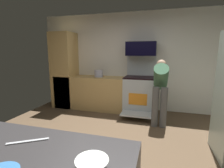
{
  "coord_description": "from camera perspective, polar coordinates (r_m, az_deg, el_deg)",
  "views": [
    {
      "loc": [
        0.71,
        -2.25,
        1.55
      ],
      "look_at": [
        -0.01,
        0.3,
        1.05
      ],
      "focal_mm": 26.72,
      "sensor_mm": 36.0,
      "label": 1
    }
  ],
  "objects": [
    {
      "name": "ground_plane",
      "position": [
        2.83,
        -1.61,
        -22.8
      ],
      "size": [
        5.2,
        4.8,
        0.02
      ],
      "primitive_type": "cube",
      "color": "brown"
    },
    {
      "name": "wall_back",
      "position": [
        4.65,
        7.03,
        7.49
      ],
      "size": [
        5.2,
        0.12,
        2.6
      ],
      "primitive_type": "cube",
      "color": "silver",
      "rests_on": "ground"
    },
    {
      "name": "lower_cabinet_run",
      "position": [
        4.66,
        -4.93,
        -3.05
      ],
      "size": [
        2.4,
        0.6,
        0.9
      ],
      "primitive_type": "cube",
      "color": "tan",
      "rests_on": "ground"
    },
    {
      "name": "cabinet_column",
      "position": [
        5.0,
        -15.86,
        4.5
      ],
      "size": [
        0.6,
        0.6,
        2.1
      ],
      "primitive_type": "cube",
      "color": "tan",
      "rests_on": "ground"
    },
    {
      "name": "oven_range",
      "position": [
        4.37,
        9.35,
        -3.34
      ],
      "size": [
        0.76,
        1.01,
        1.48
      ],
      "color": "silver",
      "rests_on": "ground"
    },
    {
      "name": "microwave",
      "position": [
        4.34,
        9.96,
        11.78
      ],
      "size": [
        0.74,
        0.38,
        0.34
      ],
      "primitive_type": "cube",
      "color": "black",
      "rests_on": "oven_range"
    },
    {
      "name": "person_cook",
      "position": [
        3.7,
        16.21,
        -0.84
      ],
      "size": [
        0.31,
        0.65,
        1.4
      ],
      "color": "#575757",
      "rests_on": "ground"
    },
    {
      "name": "mixing_bowl_large",
      "position": [
        1.05,
        -6.88,
        -25.62
      ],
      "size": [
        0.19,
        0.19,
        0.06
      ],
      "primitive_type": "cone",
      "rotation": [
        3.14,
        0.0,
        0.0
      ],
      "color": "white",
      "rests_on": "counter_island"
    },
    {
      "name": "knife_chef",
      "position": [
        1.44,
        -26.83,
        -17.1
      ],
      "size": [
        0.26,
        0.17,
        0.01
      ],
      "primitive_type": "cube",
      "rotation": [
        0.0,
        0.0,
        3.7
      ],
      "color": "#B7BABF",
      "rests_on": "counter_island"
    },
    {
      "name": "stock_pot",
      "position": [
        4.55,
        -4.63,
        3.6
      ],
      "size": [
        0.23,
        0.23,
        0.19
      ],
      "primitive_type": "cylinder",
      "color": "#B1B1C8",
      "rests_on": "lower_cabinet_run"
    }
  ]
}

